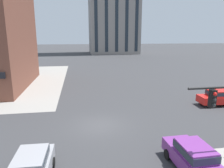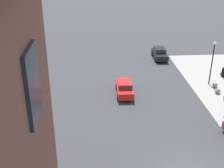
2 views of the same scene
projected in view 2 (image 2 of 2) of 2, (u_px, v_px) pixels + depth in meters
The scene contains 6 objects.
bollard_sphere_curb_b at pixel (218, 91), 33.79m from camera, with size 0.62×0.62×0.62m, color gray.
bollard_sphere_curb_c at pixel (215, 85), 35.27m from camera, with size 0.62×0.62×0.62m, color gray.
bench_mid_block at pixel (224, 75), 38.00m from camera, with size 1.83×0.62×0.49m.
street_lamp_mid_sidewalk at pixel (213, 58), 34.77m from camera, with size 0.36×0.36×5.41m.
car_main_northbound_far at pixel (160, 53), 44.13m from camera, with size 4.43×1.94×1.68m.
car_cross_eastbound at pixel (125, 87), 33.32m from camera, with size 4.45×2.00×1.68m.
Camera 2 is at (-16.56, 6.79, 15.29)m, focal length 47.25 mm.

